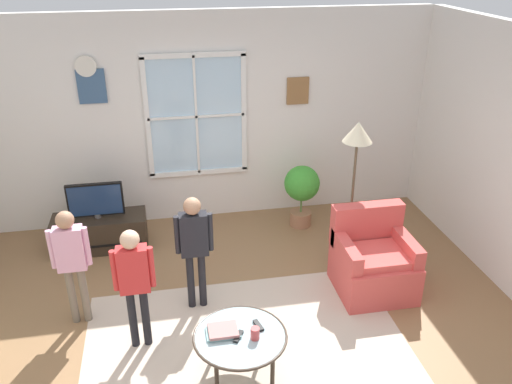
{
  "coord_description": "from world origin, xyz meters",
  "views": [
    {
      "loc": [
        -0.55,
        -3.62,
        3.34
      ],
      "look_at": [
        0.28,
        0.74,
        1.2
      ],
      "focal_mm": 36.51,
      "sensor_mm": 36.0,
      "label": 1
    }
  ],
  "objects": [
    {
      "name": "ground_plane",
      "position": [
        0.0,
        0.0,
        -0.01
      ],
      "size": [
        6.31,
        5.81,
        0.02
      ],
      "primitive_type": "cube",
      "color": "olive"
    },
    {
      "name": "back_wall",
      "position": [
        -0.01,
        2.66,
        1.33
      ],
      "size": [
        5.71,
        0.17,
        2.64
      ],
      "color": "silver",
      "rests_on": "ground_plane"
    },
    {
      "name": "area_rug",
      "position": [
        0.05,
        -0.11,
        0.0
      ],
      "size": [
        2.93,
        2.21,
        0.01
      ],
      "primitive_type": "cube",
      "color": "#C6B29E",
      "rests_on": "ground_plane"
    },
    {
      "name": "tv_stand",
      "position": [
        -1.38,
        2.01,
        0.21
      ],
      "size": [
        1.09,
        0.44,
        0.41
      ],
      "color": "#2D2319",
      "rests_on": "ground_plane"
    },
    {
      "name": "television",
      "position": [
        -1.38,
        2.0,
        0.64
      ],
      "size": [
        0.63,
        0.08,
        0.43
      ],
      "color": "#4C4C4C",
      "rests_on": "tv_stand"
    },
    {
      "name": "armchair",
      "position": [
        1.5,
        0.64,
        0.33
      ],
      "size": [
        0.76,
        0.74,
        0.87
      ],
      "color": "#D14C47",
      "rests_on": "ground_plane"
    },
    {
      "name": "coffee_table",
      "position": [
        -0.06,
        -0.35,
        0.42
      ],
      "size": [
        0.78,
        0.78,
        0.45
      ],
      "color": "#99B2B7",
      "rests_on": "ground_plane"
    },
    {
      "name": "book_stack",
      "position": [
        -0.19,
        -0.3,
        0.47
      ],
      "size": [
        0.28,
        0.2,
        0.05
      ],
      "color": "#86B9B9",
      "rests_on": "coffee_table"
    },
    {
      "name": "cup",
      "position": [
        0.05,
        -0.41,
        0.5
      ],
      "size": [
        0.07,
        0.07,
        0.11
      ],
      "primitive_type": "cylinder",
      "color": "#BF3F3F",
      "rests_on": "coffee_table"
    },
    {
      "name": "remote_near_books",
      "position": [
        0.11,
        -0.27,
        0.46
      ],
      "size": [
        0.08,
        0.15,
        0.02
      ],
      "primitive_type": "cube",
      "rotation": [
        0.0,
        0.0,
        0.27
      ],
      "color": "black",
      "rests_on": "coffee_table"
    },
    {
      "name": "remote_near_cup",
      "position": [
        -0.08,
        -0.37,
        0.46
      ],
      "size": [
        0.1,
        0.14,
        0.02
      ],
      "primitive_type": "cube",
      "rotation": [
        0.0,
        0.0,
        -0.51
      ],
      "color": "black",
      "rests_on": "coffee_table"
    },
    {
      "name": "person_pink_shirt",
      "position": [
        -1.46,
        0.65,
        0.75
      ],
      "size": [
        0.36,
        0.16,
        1.2
      ],
      "color": "#726656",
      "rests_on": "ground_plane"
    },
    {
      "name": "person_black_shirt",
      "position": [
        -0.34,
        0.68,
        0.76
      ],
      "size": [
        0.37,
        0.17,
        1.22
      ],
      "color": "black",
      "rests_on": "ground_plane"
    },
    {
      "name": "person_red_shirt",
      "position": [
        -0.89,
        0.21,
        0.75
      ],
      "size": [
        0.36,
        0.16,
        1.2
      ],
      "color": "black",
      "rests_on": "ground_plane"
    },
    {
      "name": "potted_plant_by_window",
      "position": [
        1.13,
        2.11,
        0.52
      ],
      "size": [
        0.45,
        0.45,
        0.82
      ],
      "color": "#9E6B4C",
      "rests_on": "ground_plane"
    },
    {
      "name": "floor_lamp",
      "position": [
        1.48,
        1.31,
        1.36
      ],
      "size": [
        0.32,
        0.32,
        1.63
      ],
      "color": "black",
      "rests_on": "ground_plane"
    }
  ]
}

